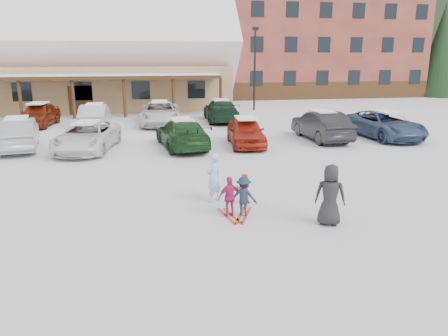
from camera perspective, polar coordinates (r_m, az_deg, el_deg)
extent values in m
plane|color=white|center=(13.30, -0.51, -5.30)|extent=(160.00, 160.00, 0.00)
cube|color=tan|center=(41.01, -20.17, 9.91)|extent=(28.00, 10.00, 3.60)
cube|color=#422814|center=(34.86, -22.01, 10.89)|extent=(25.20, 2.60, 0.25)
cube|color=white|center=(40.93, -20.64, 15.12)|extent=(29.12, 9.69, 9.69)
cube|color=maroon|center=(53.50, 9.98, 15.97)|extent=(24.00, 14.00, 12.00)
cube|color=maroon|center=(50.39, -7.47, 14.45)|extent=(7.00, 12.60, 9.00)
cube|color=#422814|center=(47.13, 12.62, 9.84)|extent=(24.00, 0.10, 1.80)
cylinder|color=black|center=(36.81, 4.02, 12.51)|extent=(0.16, 0.16, 6.42)
cube|color=black|center=(36.84, 4.12, 17.70)|extent=(0.50, 0.25, 0.25)
cylinder|color=black|center=(54.86, 26.01, 9.11)|extent=(0.60, 0.60, 1.32)
cone|color=black|center=(54.75, 26.68, 14.94)|extent=(4.84, 4.84, 9.90)
cylinder|color=black|center=(57.05, -2.04, 10.59)|extent=(0.60, 0.60, 1.08)
cone|color=black|center=(56.91, -2.08, 15.20)|extent=(3.96, 3.96, 8.10)
cylinder|color=black|center=(68.70, 21.91, 10.37)|extent=(0.60, 0.60, 1.38)
cone|color=black|center=(68.62, 22.39, 15.25)|extent=(5.06, 5.06, 10.35)
imported|color=#AACBEF|center=(13.67, -1.36, -1.24)|extent=(0.69, 0.66, 1.59)
imported|color=red|center=(13.65, 2.56, -2.69)|extent=(0.52, 0.44, 0.95)
imported|color=#1A293D|center=(12.54, 2.58, -3.74)|extent=(0.87, 0.70, 1.17)
cube|color=#C0401B|center=(12.73, 2.55, -6.18)|extent=(0.73, 1.37, 0.03)
imported|color=#B72263|center=(12.46, 0.76, -3.80)|extent=(0.74, 0.42, 1.19)
cube|color=#C0401B|center=(12.65, 0.76, -6.30)|extent=(0.46, 1.41, 0.03)
imported|color=#232325|center=(12.16, 13.70, -3.45)|extent=(0.98, 0.86, 1.69)
imported|color=#9D9EA1|center=(23.57, -25.30, 4.06)|extent=(2.45, 4.96, 1.56)
imported|color=white|center=(22.05, -17.44, 3.94)|extent=(3.14, 5.38, 1.41)
imported|color=#193F1B|center=(21.84, -5.50, 4.49)|extent=(2.66, 5.18, 1.44)
imported|color=#AA2716|center=(22.33, 2.87, 4.76)|extent=(2.03, 4.33, 1.43)
imported|color=black|center=(24.41, 12.59, 5.44)|extent=(1.89, 4.85, 1.57)
imported|color=#354C6E|center=(25.98, 20.21, 5.33)|extent=(2.91, 5.54, 1.49)
imported|color=maroon|center=(30.88, -23.01, 6.43)|extent=(2.25, 4.59, 1.51)
imported|color=silver|center=(29.11, -16.49, 6.55)|extent=(1.64, 4.58, 1.50)
imported|color=silver|center=(29.37, -8.36, 7.11)|extent=(2.81, 5.69, 1.55)
imported|color=#15301F|center=(30.53, -0.41, 7.49)|extent=(2.32, 5.25, 1.50)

